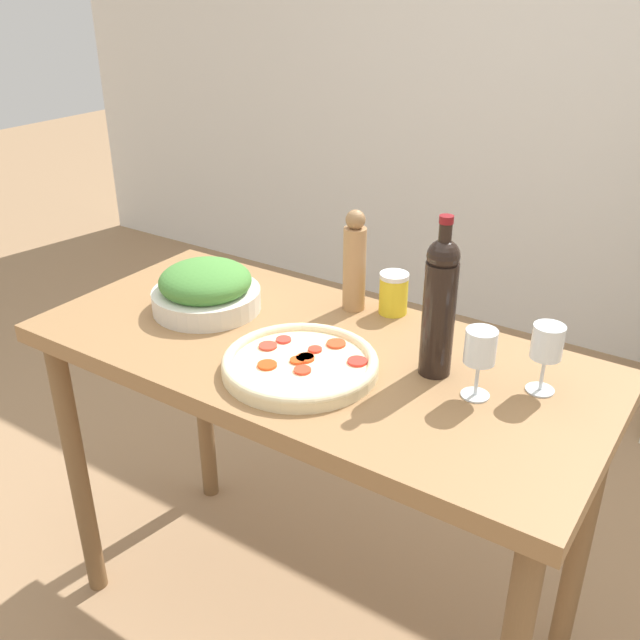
# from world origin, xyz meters

# --- Properties ---
(ground_plane) EXTENTS (14.00, 14.00, 0.00)m
(ground_plane) POSITION_xyz_m (0.00, 0.00, 0.00)
(ground_plane) COLOR #9E7A56
(wall_back) EXTENTS (6.40, 0.08, 2.60)m
(wall_back) POSITION_xyz_m (-0.00, 2.18, 1.30)
(wall_back) COLOR silver
(wall_back) RESTS_ON ground_plane
(prep_counter) EXTENTS (1.40, 0.65, 0.92)m
(prep_counter) POSITION_xyz_m (0.00, 0.00, 0.80)
(prep_counter) COLOR olive
(prep_counter) RESTS_ON ground_plane
(wine_bottle) EXTENTS (0.07, 0.07, 0.37)m
(wine_bottle) POSITION_xyz_m (0.29, 0.06, 1.09)
(wine_bottle) COLOR black
(wine_bottle) RESTS_ON prep_counter
(wine_glass_near) EXTENTS (0.07, 0.07, 0.16)m
(wine_glass_near) POSITION_xyz_m (0.41, 0.02, 1.03)
(wine_glass_near) COLOR silver
(wine_glass_near) RESTS_ON prep_counter
(wine_glass_far) EXTENTS (0.07, 0.07, 0.16)m
(wine_glass_far) POSITION_xyz_m (0.52, 0.11, 1.03)
(wine_glass_far) COLOR silver
(wine_glass_far) RESTS_ON prep_counter
(pepper_mill) EXTENTS (0.06, 0.06, 0.27)m
(pepper_mill) POSITION_xyz_m (-0.03, 0.24, 1.05)
(pepper_mill) COLOR #AD7F51
(pepper_mill) RESTS_ON prep_counter
(salad_bowl) EXTENTS (0.29, 0.29, 0.13)m
(salad_bowl) POSITION_xyz_m (-0.35, 0.02, 0.98)
(salad_bowl) COLOR silver
(salad_bowl) RESTS_ON prep_counter
(homemade_pizza) EXTENTS (0.35, 0.35, 0.04)m
(homemade_pizza) POSITION_xyz_m (0.04, -0.11, 0.94)
(homemade_pizza) COLOR beige
(homemade_pizza) RESTS_ON prep_counter
(salt_canister) EXTENTS (0.08, 0.08, 0.11)m
(salt_canister) POSITION_xyz_m (0.07, 0.28, 0.98)
(salt_canister) COLOR yellow
(salt_canister) RESTS_ON prep_counter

